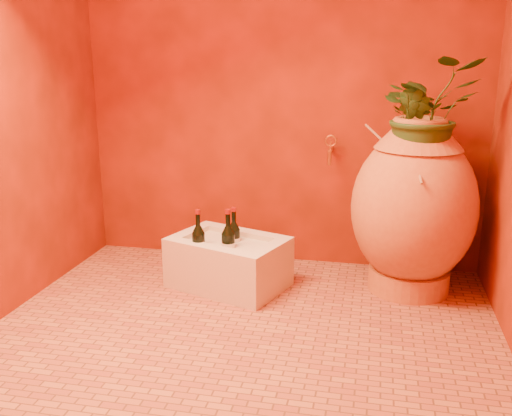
% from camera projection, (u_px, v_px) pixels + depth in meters
% --- Properties ---
extents(floor, '(2.50, 2.50, 0.00)m').
position_uv_depth(floor, '(246.00, 326.00, 2.86)').
color(floor, '#9C5733').
rests_on(floor, ground).
extents(wall_back, '(2.50, 0.02, 2.50)m').
position_uv_depth(wall_back, '(281.00, 65.00, 3.47)').
color(wall_back, '#521904').
rests_on(wall_back, ground).
extents(amphora, '(0.88, 0.88, 0.99)m').
position_uv_depth(amphora, '(414.00, 207.00, 3.18)').
color(amphora, '#B06A31').
rests_on(amphora, floor).
extents(stone_basin, '(0.74, 0.63, 0.30)m').
position_uv_depth(stone_basin, '(229.00, 263.00, 3.32)').
color(stone_basin, beige).
rests_on(stone_basin, floor).
extents(wine_bottle_a, '(0.07, 0.07, 0.30)m').
position_uv_depth(wine_bottle_a, '(234.00, 240.00, 3.32)').
color(wine_bottle_a, black).
rests_on(wine_bottle_a, stone_basin).
extents(wine_bottle_b, '(0.08, 0.08, 0.32)m').
position_uv_depth(wine_bottle_b, '(199.00, 244.00, 3.23)').
color(wine_bottle_b, black).
rests_on(wine_bottle_b, stone_basin).
extents(wine_bottle_c, '(0.08, 0.08, 0.32)m').
position_uv_depth(wine_bottle_c, '(228.00, 245.00, 3.21)').
color(wine_bottle_c, black).
rests_on(wine_bottle_c, stone_basin).
extents(wall_tap, '(0.07, 0.16, 0.17)m').
position_uv_depth(wall_tap, '(330.00, 148.00, 3.45)').
color(wall_tap, '#AF7428').
rests_on(wall_tap, wall_back).
extents(plant_main, '(0.65, 0.62, 0.58)m').
position_uv_depth(plant_main, '(426.00, 112.00, 3.01)').
color(plant_main, '#214418').
rests_on(plant_main, amphora).
extents(plant_side, '(0.26, 0.26, 0.37)m').
position_uv_depth(plant_side, '(412.00, 123.00, 3.01)').
color(plant_side, '#214418').
rests_on(plant_side, amphora).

